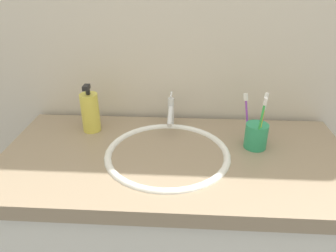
% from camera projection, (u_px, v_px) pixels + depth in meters
% --- Properties ---
extents(tiled_wall_back, '(2.36, 0.04, 2.40)m').
position_uv_depth(tiled_wall_back, '(180.00, 28.00, 1.18)').
color(tiled_wall_back, beige).
rests_on(tiled_wall_back, ground).
extents(vanity_counter, '(1.16, 0.56, 0.85)m').
position_uv_depth(vanity_counter, '(174.00, 246.00, 1.25)').
color(vanity_counter, silver).
rests_on(vanity_counter, ground).
extents(sink_basin, '(0.42, 0.42, 0.10)m').
position_uv_depth(sink_basin, '(167.00, 162.00, 1.07)').
color(sink_basin, white).
rests_on(sink_basin, vanity_counter).
extents(faucet, '(0.02, 0.15, 0.12)m').
position_uv_depth(faucet, '(171.00, 112.00, 1.20)').
color(faucet, silver).
rests_on(faucet, sink_basin).
extents(toothbrush_cup, '(0.08, 0.08, 0.09)m').
position_uv_depth(toothbrush_cup, '(256.00, 136.00, 1.08)').
color(toothbrush_cup, '#2D9966').
rests_on(toothbrush_cup, vanity_counter).
extents(toothbrush_blue, '(0.02, 0.02, 0.18)m').
position_uv_depth(toothbrush_blue, '(262.00, 116.00, 1.07)').
color(toothbrush_blue, blue).
rests_on(toothbrush_blue, toothbrush_cup).
extents(toothbrush_purple, '(0.04, 0.04, 0.17)m').
position_uv_depth(toothbrush_purple, '(247.00, 115.00, 1.08)').
color(toothbrush_purple, purple).
rests_on(toothbrush_purple, toothbrush_cup).
extents(toothbrush_yellow, '(0.01, 0.03, 0.17)m').
position_uv_depth(toothbrush_yellow, '(261.00, 123.00, 1.03)').
color(toothbrush_yellow, yellow).
rests_on(toothbrush_yellow, toothbrush_cup).
extents(toothbrush_green, '(0.01, 0.04, 0.20)m').
position_uv_depth(toothbrush_green, '(261.00, 121.00, 1.01)').
color(toothbrush_green, green).
rests_on(toothbrush_green, toothbrush_cup).
extents(soap_dispenser, '(0.07, 0.07, 0.18)m').
position_uv_depth(soap_dispenser, '(90.00, 112.00, 1.18)').
color(soap_dispenser, '#DBCC4C').
rests_on(soap_dispenser, vanity_counter).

